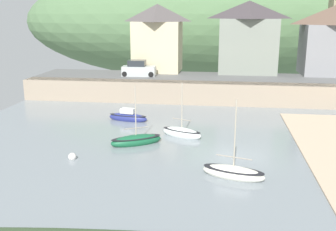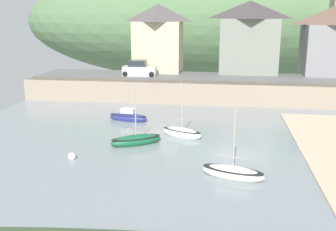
{
  "view_description": "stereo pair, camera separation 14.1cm",
  "coord_description": "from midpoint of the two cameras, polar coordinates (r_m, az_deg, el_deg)",
  "views": [
    {
      "loc": [
        -1.03,
        -27.12,
        10.08
      ],
      "look_at": [
        -5.39,
        4.78,
        1.64
      ],
      "focal_mm": 42.32,
      "sensor_mm": 36.0,
      "label": 1
    },
    {
      "loc": [
        -0.89,
        -27.1,
        10.08
      ],
      "look_at": [
        -5.39,
        4.78,
        1.64
      ],
      "focal_mm": 42.32,
      "sensor_mm": 36.0,
      "label": 2
    }
  ],
  "objects": [
    {
      "name": "fishing_boat_green",
      "position": [
        33.06,
        1.86,
        -2.49
      ],
      "size": [
        3.7,
        2.41,
        4.78
      ],
      "rotation": [
        0.0,
        0.0,
        -0.42
      ],
      "color": "white",
      "rests_on": "ground"
    },
    {
      "name": "waterfront_building_centre",
      "position": [
        52.49,
        11.38,
        11.06
      ],
      "size": [
        7.57,
        5.45,
        9.07
      ],
      "color": "gray",
      "rests_on": "ground"
    },
    {
      "name": "sailboat_blue_trim",
      "position": [
        38.04,
        -5.9,
        -0.21
      ],
      "size": [
        3.98,
        1.72,
        1.41
      ],
      "rotation": [
        0.0,
        0.0,
        -0.18
      ],
      "color": "navy",
      "rests_on": "ground"
    },
    {
      "name": "ground",
      "position": [
        20.29,
        13.91,
        -15.04
      ],
      "size": [
        48.0,
        41.0,
        0.61
      ],
      "color": "gray"
    },
    {
      "name": "sailboat_nearest_shore",
      "position": [
        31.27,
        -4.74,
        -3.58
      ],
      "size": [
        4.22,
        3.21,
        4.89
      ],
      "rotation": [
        0.0,
        0.0,
        0.53
      ],
      "color": "#185C38",
      "rests_on": "ground"
    },
    {
      "name": "waterfront_building_left",
      "position": [
        53.11,
        -1.58,
        11.18
      ],
      "size": [
        6.37,
        5.87,
        8.71
      ],
      "color": "beige",
      "rests_on": "ground"
    },
    {
      "name": "waterfront_building_right",
      "position": [
        54.15,
        22.67,
        10.06
      ],
      "size": [
        7.72,
        6.04,
        8.55
      ],
      "color": "gray",
      "rests_on": "ground"
    },
    {
      "name": "hillside_backdrop",
      "position": [
        82.33,
        7.65,
        13.26
      ],
      "size": [
        80.0,
        44.0,
        23.47
      ],
      "color": "#54764C",
      "rests_on": "ground"
    },
    {
      "name": "sailboat_far_left",
      "position": [
        25.45,
        9.23,
        -8.11
      ],
      "size": [
        4.22,
        2.46,
        5.21
      ],
      "rotation": [
        0.0,
        0.0,
        -0.29
      ],
      "color": "silver",
      "rests_on": "ground"
    },
    {
      "name": "parked_car_near_slipway",
      "position": [
        49.38,
        -4.35,
        6.64
      ],
      "size": [
        4.14,
        1.82,
        1.95
      ],
      "rotation": [
        0.0,
        0.0,
        0.02
      ],
      "color": "#B3BABA",
      "rests_on": "ground"
    },
    {
      "name": "quay_seawall",
      "position": [
        45.46,
        8.87,
        3.44
      ],
      "size": [
        48.0,
        9.4,
        2.4
      ],
      "color": "gray",
      "rests_on": "ground"
    },
    {
      "name": "mooring_buoy",
      "position": [
        28.92,
        -13.77,
        -5.79
      ],
      "size": [
        0.58,
        0.58,
        0.58
      ],
      "color": "silver",
      "rests_on": "ground"
    }
  ]
}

